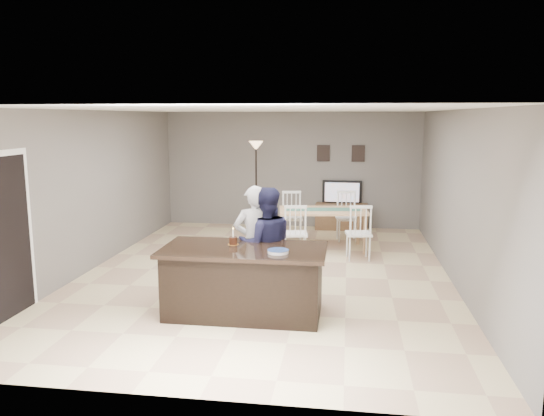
# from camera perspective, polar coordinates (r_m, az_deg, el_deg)

# --- Properties ---
(floor) EXTENTS (8.00, 8.00, 0.00)m
(floor) POSITION_cam_1_polar(r_m,az_deg,el_deg) (8.90, -0.72, -7.12)
(floor) COLOR #D4BB88
(floor) RESTS_ON ground
(room_shell) EXTENTS (8.00, 8.00, 8.00)m
(room_shell) POSITION_cam_1_polar(r_m,az_deg,el_deg) (8.56, -0.74, 3.68)
(room_shell) COLOR slate
(room_shell) RESTS_ON floor
(kitchen_island) EXTENTS (2.15, 1.10, 0.90)m
(kitchen_island) POSITION_cam_1_polar(r_m,az_deg,el_deg) (7.07, -2.99, -7.81)
(kitchen_island) COLOR black
(kitchen_island) RESTS_ON floor
(tv_console) EXTENTS (1.20, 0.40, 0.60)m
(tv_console) POSITION_cam_1_polar(r_m,az_deg,el_deg) (12.39, 7.47, -0.92)
(tv_console) COLOR brown
(tv_console) RESTS_ON floor
(television) EXTENTS (0.91, 0.12, 0.53)m
(television) POSITION_cam_1_polar(r_m,az_deg,el_deg) (12.37, 7.54, 1.70)
(television) COLOR black
(television) RESTS_ON tv_console
(tv_screen_glow) EXTENTS (0.78, 0.00, 0.78)m
(tv_screen_glow) POSITION_cam_1_polar(r_m,az_deg,el_deg) (12.29, 7.53, 1.68)
(tv_screen_glow) COLOR orange
(tv_screen_glow) RESTS_ON tv_console
(picture_frames) EXTENTS (1.10, 0.02, 0.38)m
(picture_frames) POSITION_cam_1_polar(r_m,az_deg,el_deg) (12.41, 7.41, 5.85)
(picture_frames) COLOR black
(picture_frames) RESTS_ON room_shell
(doorway) EXTENTS (0.00, 2.10, 2.65)m
(doorway) POSITION_cam_1_polar(r_m,az_deg,el_deg) (7.59, -26.57, -1.37)
(doorway) COLOR black
(doorway) RESTS_ON floor
(woman) EXTENTS (0.70, 0.58, 1.64)m
(woman) POSITION_cam_1_polar(r_m,az_deg,el_deg) (7.57, -1.89, -3.73)
(woman) COLOR silver
(woman) RESTS_ON floor
(man) EXTENTS (0.93, 0.81, 1.63)m
(man) POSITION_cam_1_polar(r_m,az_deg,el_deg) (7.46, -0.66, -3.97)
(man) COLOR #191937
(man) RESTS_ON floor
(birthday_cake) EXTENTS (0.15, 0.15, 0.23)m
(birthday_cake) POSITION_cam_1_polar(r_m,az_deg,el_deg) (7.13, -4.20, -3.51)
(birthday_cake) COLOR #EDAB45
(birthday_cake) RESTS_ON kitchen_island
(plate_stack) EXTENTS (0.27, 0.27, 0.04)m
(plate_stack) POSITION_cam_1_polar(r_m,az_deg,el_deg) (6.68, 0.66, -4.69)
(plate_stack) COLOR white
(plate_stack) RESTS_ON kitchen_island
(dining_table) EXTENTS (1.87, 2.12, 1.03)m
(dining_table) POSITION_cam_1_polar(r_m,az_deg,el_deg) (10.43, 5.51, -0.91)
(dining_table) COLOR tan
(dining_table) RESTS_ON floor
(floor_lamp) EXTENTS (0.31, 0.31, 2.06)m
(floor_lamp) POSITION_cam_1_polar(r_m,az_deg,el_deg) (11.67, -1.72, 4.94)
(floor_lamp) COLOR black
(floor_lamp) RESTS_ON floor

